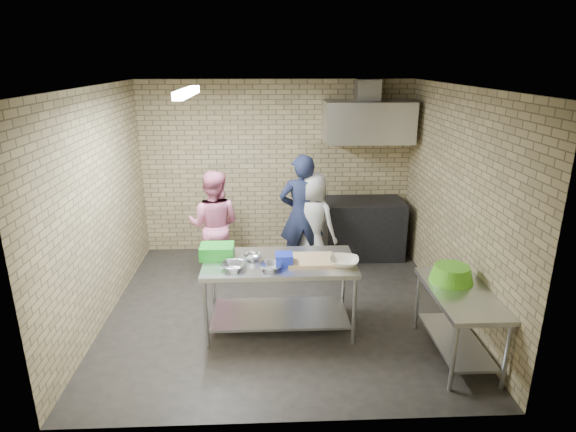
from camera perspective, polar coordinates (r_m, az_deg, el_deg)
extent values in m
plane|color=black|center=(6.13, -0.87, -10.87)|extent=(4.20, 4.20, 0.00)
plane|color=black|center=(5.36, -1.01, 15.23)|extent=(4.20, 4.20, 0.00)
cube|color=tan|center=(7.53, -1.37, 5.74)|extent=(4.20, 0.06, 2.70)
cube|color=tan|center=(3.73, -0.04, -7.74)|extent=(4.20, 0.06, 2.70)
cube|color=tan|center=(5.93, -21.68, 0.93)|extent=(0.06, 4.00, 2.70)
cube|color=tan|center=(6.03, 19.45, 1.47)|extent=(0.06, 4.00, 2.70)
cube|color=silver|center=(5.52, -1.02, -9.37)|extent=(1.69, 0.84, 0.84)
cube|color=silver|center=(5.35, 19.60, -12.08)|extent=(0.60, 1.20, 0.75)
cube|color=black|center=(7.59, 8.98, -1.45)|extent=(1.20, 0.70, 0.90)
cube|color=silver|center=(7.26, 9.55, 11.04)|extent=(1.30, 0.60, 0.60)
cube|color=#A5A8AD|center=(7.37, 9.50, 14.66)|extent=(0.35, 0.30, 0.30)
cube|color=#3F2B19|center=(7.53, 11.45, 9.81)|extent=(0.80, 0.20, 0.04)
cube|color=white|center=(5.43, -11.96, 14.26)|extent=(0.10, 1.25, 0.08)
cube|color=#1B9622|center=(5.45, -8.48, -4.20)|extent=(0.38, 0.28, 0.15)
cube|color=#182BBA|center=(5.22, -0.47, -5.18)|extent=(0.19, 0.19, 0.12)
cube|color=tan|center=(5.34, 2.74, -5.23)|extent=(0.52, 0.39, 0.03)
imported|color=silver|center=(5.16, -6.58, -5.98)|extent=(0.31, 0.31, 0.06)
imported|color=silver|center=(5.37, -4.27, -4.88)|extent=(0.24, 0.24, 0.06)
imported|color=#ACAFB3|center=(5.13, -2.10, -6.06)|extent=(0.29, 0.29, 0.06)
imported|color=beige|center=(5.25, 6.70, -5.44)|extent=(0.38, 0.38, 0.08)
cylinder|color=green|center=(7.56, 12.62, 10.48)|extent=(0.06, 0.06, 0.15)
imported|color=black|center=(6.77, 1.64, 0.11)|extent=(0.66, 0.45, 1.75)
imported|color=pink|center=(6.73, -8.81, -1.08)|extent=(0.85, 0.72, 1.55)
imported|color=silver|center=(6.85, 2.92, -0.86)|extent=(0.87, 0.81, 1.49)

